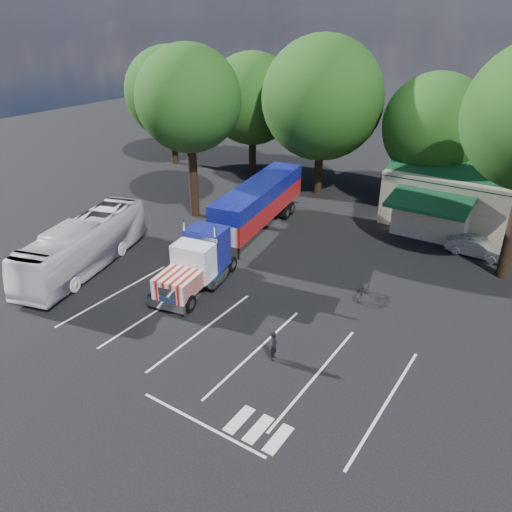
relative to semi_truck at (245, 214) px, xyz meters
The scene contains 11 objects.
ground 6.00m from the semi_truck, 42.46° to the right, with size 120.00×120.00×0.00m, color black.
tree_row_a 22.49m from the semi_truck, 144.56° to the left, with size 9.00×9.00×11.68m.
tree_row_b 17.32m from the semi_truck, 122.31° to the left, with size 8.40×8.40×11.35m.
tree_row_c 13.77m from the semi_truck, 93.98° to the left, with size 10.00×10.00×13.05m.
tree_row_d 16.55m from the semi_truck, 59.33° to the left, with size 8.00×8.00×10.60m.
tree_near_left 9.47m from the semi_truck, 160.81° to the left, with size 7.60×7.60×12.65m.
semi_truck is the anchor object (origin of this frame).
woman 12.93m from the semi_truck, 49.56° to the right, with size 0.55×0.36×1.50m, color black.
bicycle 10.06m from the semi_truck, 13.68° to the right, with size 0.62×1.77×0.93m, color black.
tour_bus 10.48m from the semi_truck, 126.82° to the right, with size 2.56×10.95×3.05m, color silver.
silver_sedan 15.34m from the semi_truck, 26.10° to the left, with size 1.33×3.81×1.25m, color #B7BAC0.
Camera 1 is at (13.82, -21.94, 14.45)m, focal length 35.00 mm.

